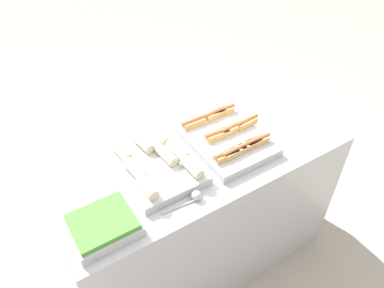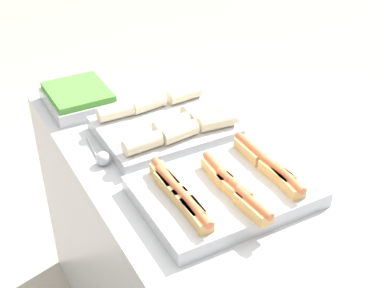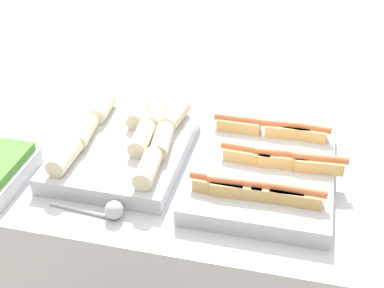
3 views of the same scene
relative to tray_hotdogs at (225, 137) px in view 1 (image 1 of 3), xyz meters
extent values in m
plane|color=#ADA393|center=(-0.17, 0.00, -0.98)|extent=(12.00, 12.00, 0.00)
cube|color=#B7BABF|center=(-0.17, 0.00, -0.51)|extent=(1.58, 0.72, 0.95)
cube|color=#B7BABF|center=(0.00, 0.00, -0.01)|extent=(0.38, 0.51, 0.05)
cube|color=tan|center=(-0.05, 0.00, 0.03)|extent=(0.13, 0.05, 0.04)
cylinder|color=#D66B42|center=(-0.05, 0.00, 0.05)|extent=(0.15, 0.03, 0.02)
cube|color=tan|center=(0.04, 0.00, 0.03)|extent=(0.13, 0.05, 0.04)
cylinder|color=#D66B42|center=(0.04, 0.00, 0.05)|extent=(0.15, 0.03, 0.02)
cube|color=tan|center=(0.14, 0.00, 0.03)|extent=(0.13, 0.05, 0.04)
cylinder|color=#D66B42|center=(0.14, 0.00, 0.05)|extent=(0.15, 0.03, 0.02)
cube|color=tan|center=(-0.10, -0.15, 0.03)|extent=(0.13, 0.05, 0.04)
cylinder|color=#D66B42|center=(-0.10, -0.15, 0.05)|extent=(0.15, 0.03, 0.02)
cube|color=tan|center=(0.09, -0.15, 0.03)|extent=(0.13, 0.05, 0.04)
cylinder|color=#D66B42|center=(0.09, -0.15, 0.05)|extent=(0.15, 0.03, 0.02)
cube|color=tan|center=(-0.06, -0.15, 0.03)|extent=(0.13, 0.05, 0.04)
cylinder|color=#D66B42|center=(-0.06, -0.15, 0.05)|extent=(0.15, 0.03, 0.02)
cube|color=tan|center=(-0.10, 0.16, 0.03)|extent=(0.13, 0.05, 0.04)
cylinder|color=#D66B42|center=(-0.10, 0.16, 0.05)|extent=(0.15, 0.02, 0.02)
cube|color=tan|center=(0.05, -0.15, 0.03)|extent=(0.13, 0.05, 0.04)
cylinder|color=#D66B42|center=(0.05, -0.15, 0.05)|extent=(0.15, 0.03, 0.02)
cube|color=tan|center=(0.10, 0.16, 0.03)|extent=(0.13, 0.05, 0.04)
cylinder|color=#D66B42|center=(0.10, 0.16, 0.05)|extent=(0.15, 0.03, 0.02)
cube|color=tan|center=(0.04, 0.16, 0.03)|extent=(0.13, 0.05, 0.04)
cylinder|color=#D66B42|center=(0.04, 0.16, 0.05)|extent=(0.15, 0.03, 0.02)
cube|color=#B7BABF|center=(-0.42, 0.00, -0.01)|extent=(0.36, 0.45, 0.05)
cylinder|color=beige|center=(-0.30, -0.13, 0.04)|extent=(0.06, 0.13, 0.05)
cylinder|color=beige|center=(-0.30, 0.01, 0.04)|extent=(0.07, 0.14, 0.05)
cylinder|color=beige|center=(-0.41, 0.14, 0.04)|extent=(0.07, 0.14, 0.05)
cylinder|color=beige|center=(-0.30, 0.15, 0.04)|extent=(0.07, 0.14, 0.05)
cylinder|color=beige|center=(-0.36, 0.14, 0.04)|extent=(0.06, 0.14, 0.05)
cylinder|color=beige|center=(-0.53, 0.00, 0.04)|extent=(0.07, 0.14, 0.05)
cylinder|color=beige|center=(-0.53, -0.13, 0.04)|extent=(0.05, 0.13, 0.05)
cylinder|color=beige|center=(-0.36, 0.00, 0.04)|extent=(0.06, 0.13, 0.05)
cylinder|color=beige|center=(-0.53, 0.15, 0.04)|extent=(0.06, 0.14, 0.05)
cube|color=#B7BABF|center=(-0.78, -0.19, -0.01)|extent=(0.28, 0.24, 0.05)
cube|color=#4C9338|center=(-0.78, -0.19, 0.03)|extent=(0.26, 0.22, 0.02)
cylinder|color=#B2B5BA|center=(-0.44, -0.26, -0.03)|extent=(0.18, 0.03, 0.01)
sphere|color=#B2B5BA|center=(-0.35, -0.26, -0.01)|extent=(0.05, 0.05, 0.05)
cylinder|color=#B2B5BA|center=(-0.44, 0.26, -0.03)|extent=(0.17, 0.02, 0.01)
sphere|color=#B2B5BA|center=(-0.35, 0.26, -0.01)|extent=(0.05, 0.05, 0.05)
camera|label=1|loc=(-0.97, -1.20, 1.29)|focal=35.00mm
camera|label=2|loc=(1.06, -0.70, 0.99)|focal=50.00mm
camera|label=3|loc=(0.08, -1.22, 0.86)|focal=50.00mm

